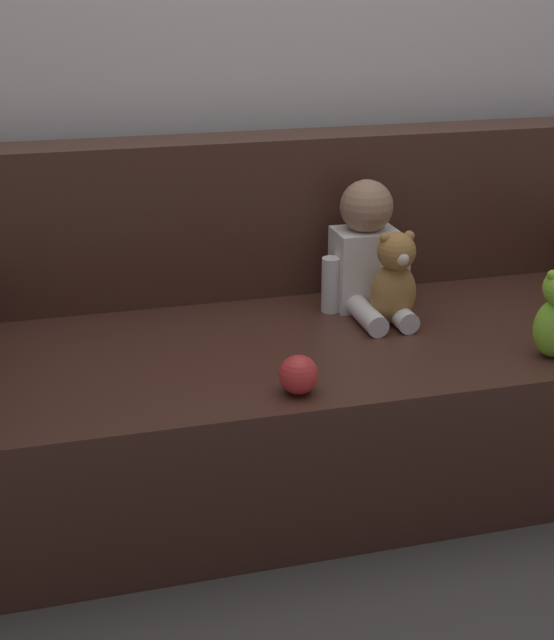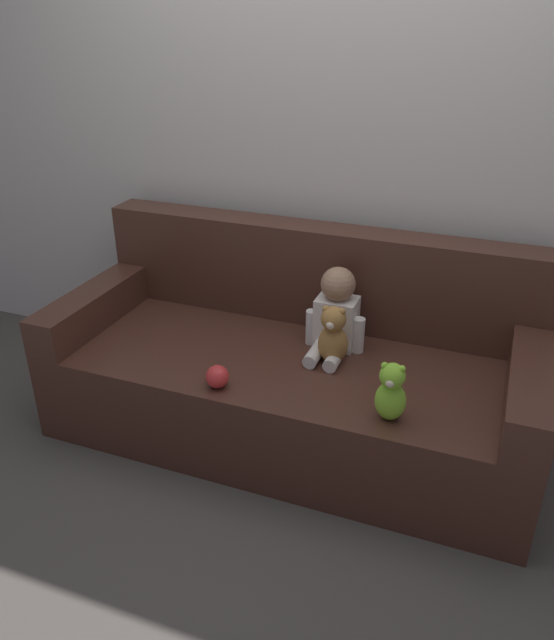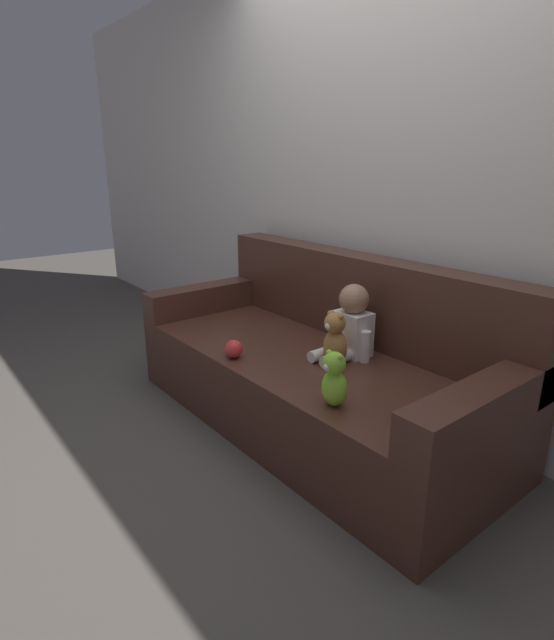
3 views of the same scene
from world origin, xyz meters
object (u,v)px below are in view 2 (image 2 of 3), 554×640
at_px(toy_ball, 217,377).
at_px(plush_toy_side, 391,392).
at_px(couch, 295,369).
at_px(teddy_bear_brown, 333,335).
at_px(person_baby, 335,315).

bearing_deg(toy_ball, plush_toy_side, 2.59).
bearing_deg(couch, teddy_bear_brown, -21.67).
relative_size(plush_toy_side, toy_ball, 2.53).
height_order(couch, plush_toy_side, couch).
height_order(plush_toy_side, toy_ball, plush_toy_side).
bearing_deg(couch, plush_toy_side, -37.87).
relative_size(person_baby, plush_toy_side, 1.57).
bearing_deg(person_baby, couch, -159.62).
height_order(couch, person_baby, couch).
relative_size(couch, toy_ball, 22.57).
bearing_deg(couch, toy_ball, -113.31).
height_order(couch, toy_ball, couch).
height_order(teddy_bear_brown, plush_toy_side, teddy_bear_brown).
relative_size(couch, plush_toy_side, 8.91).
bearing_deg(plush_toy_side, toy_ball, -177.41).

